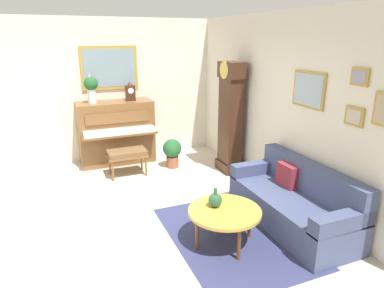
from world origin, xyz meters
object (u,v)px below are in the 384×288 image
flower_vase (91,86)px  piano (116,132)px  couch (294,203)px  mantel_clock (130,92)px  coffee_table (225,212)px  green_jug (215,200)px  piano_bench (127,154)px  potted_plant (172,151)px  grandfather_clock (230,121)px

flower_vase → piano: bearing=90.3°
couch → mantel_clock: size_ratio=5.00×
coffee_table → green_jug: (-0.12, -0.07, 0.12)m
piano → piano_bench: 0.82m
piano_bench → mantel_clock: mantel_clock is taller
piano → piano_bench: bearing=2.3°
couch → green_jug: bearing=-93.4°
coffee_table → flower_vase: (-3.39, -1.06, 1.13)m
green_jug → piano: bearing=-170.0°
piano → potted_plant: 1.20m
coffee_table → flower_vase: bearing=-162.7°
flower_vase → piano_bench: bearing=29.3°
grandfather_clock → coffee_table: bearing=-29.7°
piano → coffee_table: bearing=10.8°
coffee_table → mantel_clock: bearing=-174.4°
mantel_clock → flower_vase: bearing=-90.0°
potted_plant → piano_bench: bearing=-84.6°
couch → potted_plant: size_ratio=3.39×
grandfather_clock → potted_plant: size_ratio=3.62×
piano_bench → couch: (2.56, 1.69, -0.09)m
couch → mantel_clock: bearing=-157.2°
piano → coffee_table: 3.46m
flower_vase → potted_plant: bearing=62.3°
flower_vase → potted_plant: (0.70, 1.33, -1.23)m
mantel_clock → flower_vase: 0.74m
couch → coffee_table: couch is taller
piano → green_jug: piano is taller
potted_plant → piano: bearing=-127.2°
mantel_clock → green_jug: (3.27, 0.26, -0.87)m
mantel_clock → potted_plant: 1.42m
piano_bench → couch: couch is taller
mantel_clock → potted_plant: (0.70, 0.60, -1.08)m
grandfather_clock → mantel_clock: bearing=-129.7°
couch → potted_plant: bearing=-163.2°
grandfather_clock → couch: bearing=-3.7°
grandfather_clock → coffee_table: size_ratio=2.31×
coffee_table → flower_vase: 3.73m
piano → grandfather_clock: 2.28m
piano → coffee_table: size_ratio=1.64×
flower_vase → green_jug: (3.27, 0.99, -1.01)m
piano → potted_plant: size_ratio=2.57×
coffee_table → green_jug: size_ratio=3.67×
piano_bench → couch: bearing=33.4°
piano_bench → grandfather_clock: size_ratio=0.34×
coffee_table → piano: bearing=-169.2°
piano → grandfather_clock: (1.28, 1.85, 0.34)m
mantel_clock → flower_vase: size_ratio=0.66×
green_jug → potted_plant: bearing=172.4°
piano_bench → grandfather_clock: bearing=74.8°
grandfather_clock → mantel_clock: 2.04m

